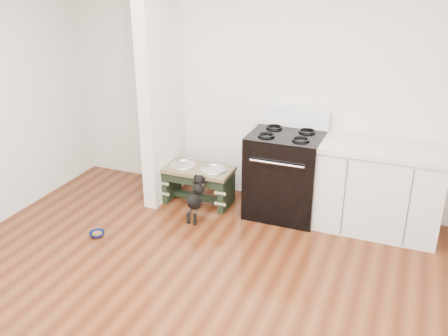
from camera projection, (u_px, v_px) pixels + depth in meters
ground at (174, 330)px, 3.79m from camera, size 5.00×5.00×0.00m
room_shell at (165, 127)px, 3.16m from camera, size 5.00×5.00×5.00m
partition_wall at (161, 83)px, 5.46m from camera, size 0.15×0.80×2.70m
oven_range at (285, 173)px, 5.36m from camera, size 0.76×0.69×1.14m
cabinet_run at (379, 189)px, 5.05m from camera, size 1.24×0.64×0.91m
dog_feeder at (198, 178)px, 5.66m from camera, size 0.79×0.42×0.45m
puppy at (196, 197)px, 5.32m from camera, size 0.14×0.41×0.48m
floor_bowl at (97, 234)px, 5.06m from camera, size 0.19×0.19×0.05m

